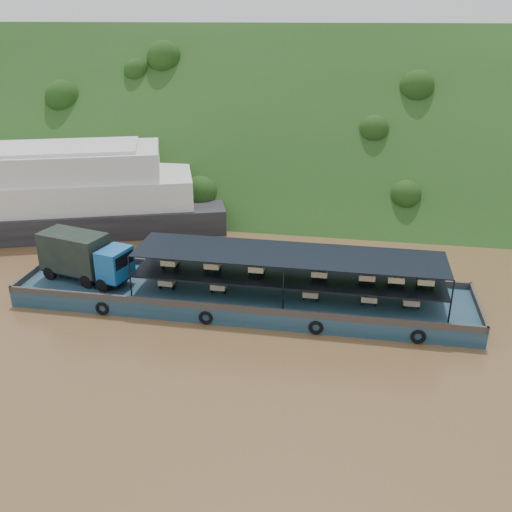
# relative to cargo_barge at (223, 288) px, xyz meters

# --- Properties ---
(ground) EXTENTS (160.00, 160.00, 0.00)m
(ground) POSITION_rel_cargo_barge_xyz_m (4.21, -0.71, -1.26)
(ground) COLOR brown
(ground) RESTS_ON ground
(hillside) EXTENTS (140.00, 39.60, 39.60)m
(hillside) POSITION_rel_cargo_barge_xyz_m (4.21, 35.29, -1.26)
(hillside) COLOR #1A3513
(hillside) RESTS_ON ground
(cargo_barge) EXTENTS (35.00, 7.18, 5.01)m
(cargo_barge) POSITION_rel_cargo_barge_xyz_m (0.00, 0.00, 0.00)
(cargo_barge) COLOR #133343
(cargo_barge) RESTS_ON ground
(passenger_ferry) EXTENTS (43.65, 23.83, 8.61)m
(passenger_ferry) POSITION_rel_cargo_barge_xyz_m (-24.79, 12.43, 2.47)
(passenger_ferry) COLOR black
(passenger_ferry) RESTS_ON ground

